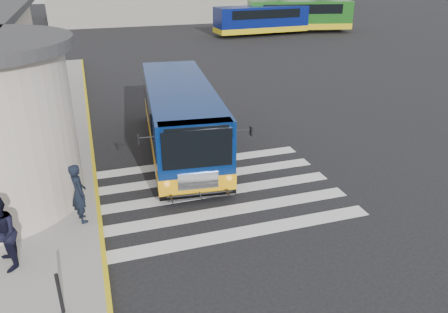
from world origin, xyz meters
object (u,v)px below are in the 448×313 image
object	(u,v)px
pedestrian_b	(0,234)
far_bus_b	(299,15)
transit_bus	(181,121)
bollard	(60,294)
far_bus_a	(261,19)
pedestrian_a	(79,193)

from	to	relation	value
pedestrian_b	far_bus_b	distance (m)	39.69
transit_bus	far_bus_b	size ratio (longest dim) A/B	0.88
bollard	far_bus_a	distance (m)	37.74
pedestrian_b	far_bus_b	bearing A→B (deg)	129.38
far_bus_a	pedestrian_b	bearing A→B (deg)	145.49
bollard	far_bus_a	xyz separation A→B (m)	(17.93, 33.20, 0.88)
pedestrian_b	transit_bus	bearing A→B (deg)	122.54
transit_bus	bollard	xyz separation A→B (m)	(-4.30, -7.84, -0.59)
transit_bus	bollard	world-z (taller)	transit_bus
pedestrian_a	far_bus_a	xyz separation A→B (m)	(17.46, 29.65, 0.51)
pedestrian_a	far_bus_b	distance (m)	37.37
pedestrian_a	far_bus_a	distance (m)	34.42
bollard	far_bus_a	world-z (taller)	far_bus_a
pedestrian_b	pedestrian_a	bearing A→B (deg)	118.58
pedestrian_b	bollard	world-z (taller)	pedestrian_b
pedestrian_a	far_bus_b	bearing A→B (deg)	-52.11
transit_bus	pedestrian_b	xyz separation A→B (m)	(-5.56, -5.90, -0.15)
pedestrian_a	far_bus_b	world-z (taller)	far_bus_b
transit_bus	pedestrian_b	world-z (taller)	transit_bus
far_bus_a	far_bus_b	world-z (taller)	far_bus_b
pedestrian_b	far_bus_a	bearing A→B (deg)	134.30
transit_bus	far_bus_a	world-z (taller)	far_bus_a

